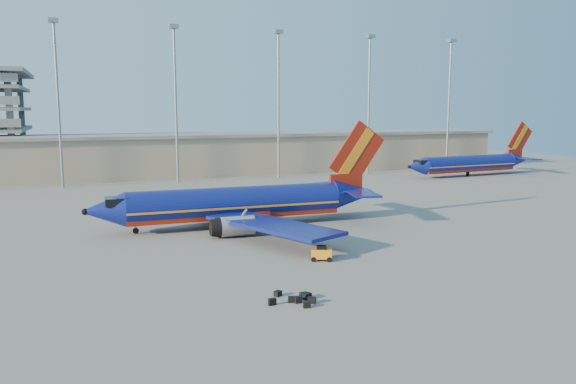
% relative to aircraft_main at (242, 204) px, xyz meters
% --- Properties ---
extents(ground, '(220.00, 220.00, 0.00)m').
position_rel_aircraft_main_xyz_m(ground, '(4.71, -3.69, -2.61)').
color(ground, slate).
rests_on(ground, ground).
extents(terminal_building, '(122.00, 16.00, 8.50)m').
position_rel_aircraft_main_xyz_m(terminal_building, '(14.71, 54.31, 1.70)').
color(terminal_building, gray).
rests_on(terminal_building, ground).
extents(light_mast_row, '(101.60, 1.60, 28.65)m').
position_rel_aircraft_main_xyz_m(light_mast_row, '(9.71, 42.31, 14.94)').
color(light_mast_row, gray).
rests_on(light_mast_row, ground).
extents(aircraft_main, '(36.08, 34.75, 12.23)m').
position_rel_aircraft_main_xyz_m(aircraft_main, '(0.00, 0.00, 0.00)').
color(aircraft_main, navy).
rests_on(aircraft_main, ground).
extents(aircraft_second, '(32.57, 12.65, 11.03)m').
position_rel_aircraft_main_xyz_m(aircraft_second, '(57.95, 31.65, -0.08)').
color(aircraft_second, navy).
rests_on(aircraft_second, ground).
extents(baggage_tug, '(2.16, 1.78, 1.34)m').
position_rel_aircraft_main_xyz_m(baggage_tug, '(2.44, -17.17, -1.91)').
color(baggage_tug, orange).
rests_on(baggage_tug, ground).
extents(luggage_pile, '(3.41, 3.51, 0.48)m').
position_rel_aircraft_main_xyz_m(luggage_pile, '(-3.68, -26.54, -2.39)').
color(luggage_pile, black).
rests_on(luggage_pile, ground).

